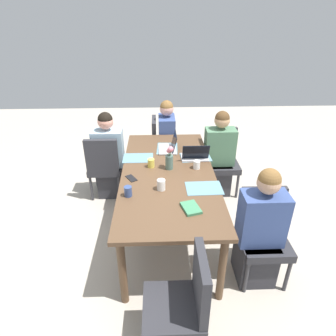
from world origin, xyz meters
name	(u,v)px	position (x,y,z in m)	size (l,w,h in m)	color
ground_plane	(168,226)	(0.00, 0.00, 0.00)	(10.00, 10.00, 0.00)	#B2A899
dining_table	(168,178)	(0.00, 0.00, 0.69)	(2.20, 1.01, 0.76)	brown
chair_near_left_near	(222,157)	(0.86, -0.79, 0.50)	(0.44, 0.44, 0.90)	#2D2D33
person_near_left_near	(219,158)	(0.79, -0.73, 0.53)	(0.36, 0.40, 1.19)	#2D2D33
chair_near_left_mid	(263,230)	(-0.70, -0.87, 0.50)	(0.44, 0.44, 0.90)	#2D2D33
person_near_left_mid	(259,234)	(-0.77, -0.81, 0.53)	(0.36, 0.40, 1.19)	#2D2D33
chair_head_right_left_far	(162,144)	(1.38, 0.04, 0.50)	(0.44, 0.44, 0.90)	#2D2D33
person_head_right_left_far	(167,143)	(1.32, -0.03, 0.53)	(0.40, 0.36, 1.19)	#2D2D33
chair_far_right_near	(104,164)	(0.72, 0.83, 0.50)	(0.44, 0.44, 0.90)	#2D2D33
person_far_right_near	(109,160)	(0.80, 0.77, 0.53)	(0.36, 0.40, 1.19)	#2D2D33
chair_head_left_right_mid	(184,300)	(-1.42, -0.06, 0.50)	(0.44, 0.44, 0.90)	#2D2D33
flower_vase	(169,158)	(0.08, -0.02, 0.89)	(0.11, 0.09, 0.28)	#4C6B60
placemat_near_left_near	(196,157)	(0.36, -0.35, 0.76)	(0.36, 0.26, 0.00)	slate
placemat_near_left_mid	(204,188)	(-0.35, -0.35, 0.76)	(0.36, 0.26, 0.00)	slate
placemat_head_right_left_far	(167,148)	(0.62, -0.01, 0.76)	(0.36, 0.26, 0.00)	slate
placemat_far_right_near	(138,158)	(0.36, 0.35, 0.76)	(0.36, 0.26, 0.00)	slate
laptop_head_right_left_far	(169,147)	(0.58, -0.04, 0.80)	(0.32, 0.22, 0.21)	silver
laptop_near_left_near	(195,156)	(0.31, -0.33, 0.80)	(0.22, 0.32, 0.21)	silver
coffee_mug_near_left	(197,165)	(0.07, -0.32, 0.81)	(0.08, 0.08, 0.09)	white
coffee_mug_near_right	(161,185)	(-0.35, 0.08, 0.81)	(0.08, 0.08, 0.11)	white
coffee_mug_centre_left	(128,191)	(-0.46, 0.40, 0.81)	(0.08, 0.08, 0.10)	#33477A
coffee_mug_centre_right	(151,163)	(0.13, 0.19, 0.81)	(0.08, 0.08, 0.10)	#DBC64C
book_red_cover	(191,208)	(-0.69, -0.18, 0.77)	(0.20, 0.14, 0.03)	#3D7F56
phone_black	(131,178)	(-0.13, 0.39, 0.76)	(0.15, 0.07, 0.01)	black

